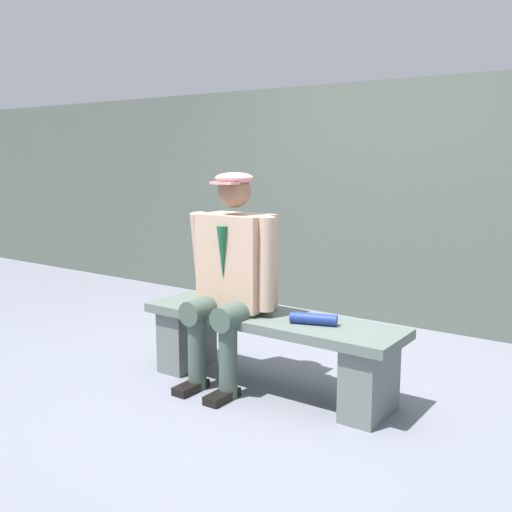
{
  "coord_description": "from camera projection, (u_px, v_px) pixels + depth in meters",
  "views": [
    {
      "loc": [
        -1.93,
        2.87,
        1.4
      ],
      "look_at": [
        0.1,
        0.0,
        0.81
      ],
      "focal_mm": 41.8,
      "sensor_mm": 36.0,
      "label": 1
    }
  ],
  "objects": [
    {
      "name": "seated_man",
      "position": [
        232.0,
        270.0,
        3.62
      ],
      "size": [
        0.6,
        0.56,
        1.31
      ],
      "color": "tan",
      "rests_on": "ground"
    },
    {
      "name": "rolled_magazine",
      "position": [
        313.0,
        319.0,
        3.36
      ],
      "size": [
        0.27,
        0.15,
        0.06
      ],
      "primitive_type": "cylinder",
      "rotation": [
        0.0,
        1.57,
        0.33
      ],
      "color": "navy",
      "rests_on": "bench"
    },
    {
      "name": "ground_plane",
      "position": [
        269.0,
        389.0,
        3.64
      ],
      "size": [
        30.0,
        30.0,
        0.0
      ],
      "primitive_type": "plane",
      "color": "slate"
    },
    {
      "name": "stadium_wall",
      "position": [
        396.0,
        204.0,
        5.02
      ],
      "size": [
        12.0,
        0.24,
        2.02
      ],
      "primitive_type": "cube",
      "color": "#4E584E",
      "rests_on": "ground"
    },
    {
      "name": "bench",
      "position": [
        269.0,
        342.0,
        3.6
      ],
      "size": [
        1.65,
        0.45,
        0.46
      ],
      "color": "#57645D",
      "rests_on": "ground"
    }
  ]
}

